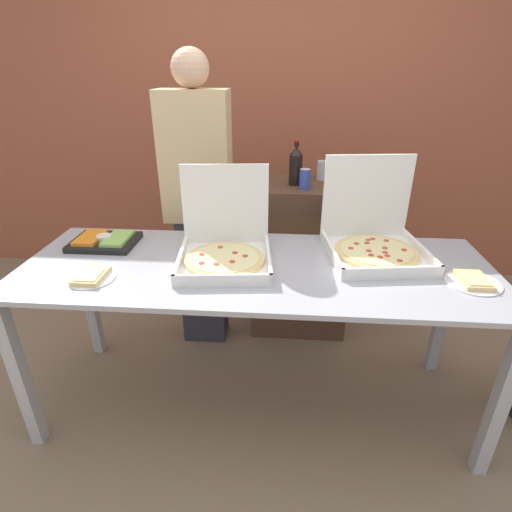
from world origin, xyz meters
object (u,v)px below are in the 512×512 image
Objects in this scene: paper_plate_front_left at (474,281)px; soda_can_silver at (322,170)px; pizza_box_far_right at (225,245)px; veggie_tray at (105,241)px; soda_can_colored at (305,179)px; pizza_box_far_left at (374,238)px; person_guest_plaid at (199,205)px; soda_bottle at (296,166)px; paper_plate_front_center at (91,277)px.

soda_can_silver is at bearing 120.46° from paper_plate_front_left.
pizza_box_far_right is at bearing 172.35° from paper_plate_front_left.
pizza_box_far_right is at bearing -11.13° from veggie_tray.
soda_can_silver is at bearing 62.97° from soda_can_colored.
person_guest_plaid is at bearing 150.10° from pizza_box_far_left.
soda_bottle reaches higher than veggie_tray.
pizza_box_far_left is at bearing 157.62° from person_guest_plaid.
veggie_tray is at bearing -149.08° from soda_bottle.
soda_can_colored reaches higher than veggie_tray.
pizza_box_far_right is at bearing -121.94° from soda_can_colored.
paper_plate_front_left is at bearing -8.96° from veggie_tray.
soda_can_colored is 0.67m from person_guest_plaid.
soda_bottle reaches higher than paper_plate_front_center.
soda_can_silver is (0.52, 0.88, 0.17)m from pizza_box_far_right.
pizza_box_far_right is 4.00× the size of soda_can_colored.
soda_can_silver is 0.85m from person_guest_plaid.
soda_can_silver is 0.26m from soda_can_colored.
pizza_box_far_right reaches higher than veggie_tray.
pizza_box_far_left is at bearing 142.68° from paper_plate_front_left.
soda_bottle is 2.26× the size of soda_can_colored.
soda_bottle is at bearing 120.17° from soda_can_colored.
soda_bottle reaches higher than soda_can_colored.
soda_can_colored is (1.07, 0.51, 0.22)m from veggie_tray.
paper_plate_front_center is 0.11× the size of person_guest_plaid.
pizza_box_far_right is 0.78m from soda_can_colored.
soda_bottle is (-0.40, 0.60, 0.22)m from pizza_box_far_left.
pizza_box_far_left is at bearing 5.21° from pizza_box_far_right.
person_guest_plaid is at bearing -171.54° from soda_can_colored.
soda_bottle is at bearing 30.92° from veggie_tray.
paper_plate_front_left is 1.70m from paper_plate_front_center.
pizza_box_far_right is at bearing -114.95° from soda_bottle.
veggie_tray is at bearing -154.51° from soda_can_colored.
soda_can_colored is 0.07× the size of person_guest_plaid.
paper_plate_front_center is at bearing -132.97° from soda_bottle.
soda_can_silver is (-0.61, 1.03, 0.23)m from paper_plate_front_left.
veggie_tray is 1.21m from soda_can_colored.
veggie_tray is 0.18× the size of person_guest_plaid.
pizza_box_far_left and soda_bottle have the same top height.
soda_bottle is 0.15× the size of person_guest_plaid.
soda_can_colored is (-0.34, 0.50, 0.16)m from pizza_box_far_left.
soda_can_silver is 1.00× the size of soda_can_colored.
soda_can_colored reaches higher than paper_plate_front_center.
soda_can_colored is (0.97, 0.89, 0.23)m from paper_plate_front_center.
veggie_tray reaches higher than paper_plate_front_center.
person_guest_plaid reaches higher than soda_can_silver.
veggie_tray is 1.22m from soda_bottle.
paper_plate_front_left is at bearing -59.54° from soda_can_silver.
soda_can_colored is at bearing -117.03° from soda_can_silver.
soda_bottle reaches higher than pizza_box_far_right.
paper_plate_front_left is (0.39, -0.30, -0.07)m from pizza_box_far_left.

